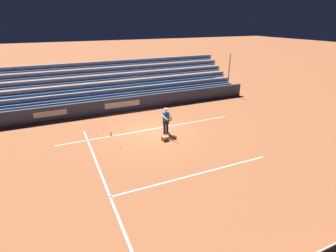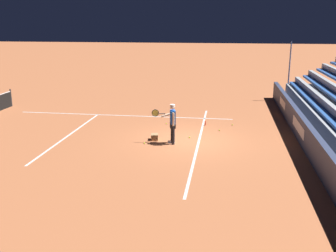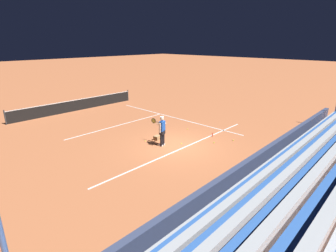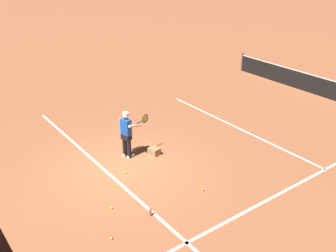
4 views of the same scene
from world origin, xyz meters
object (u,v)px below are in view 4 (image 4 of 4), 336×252
object	(u,v)px
tennis_net	(324,87)
tennis_player	(127,134)
tennis_ball_by_box	(125,173)
water_bottle	(150,212)
ball_box_cardboard	(154,151)
tennis_ball_midcourt	(151,144)
tennis_ball_on_baseline	(111,208)
tennis_ball_far_left	(111,238)
tennis_ball_far_right	(203,190)

from	to	relation	value
tennis_net	tennis_player	bearing A→B (deg)	-93.22
tennis_ball_by_box	water_bottle	xyz separation A→B (m)	(2.34, -0.57, 0.08)
ball_box_cardboard	tennis_ball_midcourt	bearing A→B (deg)	154.28
tennis_ball_midcourt	tennis_ball_by_box	distance (m)	2.17
ball_box_cardboard	tennis_ball_midcourt	distance (m)	0.75
tennis_ball_on_baseline	water_bottle	size ratio (longest dim) A/B	0.30
ball_box_cardboard	tennis_ball_far_left	world-z (taller)	ball_box_cardboard
tennis_ball_far_right	tennis_net	distance (m)	10.46
tennis_ball_far_right	water_bottle	bearing A→B (deg)	-88.44
tennis_ball_far_right	tennis_ball_by_box	xyz separation A→B (m)	(-2.28, -1.41, 0.00)
tennis_ball_by_box	water_bottle	size ratio (longest dim) A/B	0.30
tennis_ball_by_box	tennis_ball_on_baseline	bearing A→B (deg)	-42.62
tennis_ball_by_box	water_bottle	distance (m)	2.41
tennis_player	tennis_ball_by_box	size ratio (longest dim) A/B	25.98
ball_box_cardboard	water_bottle	bearing A→B (deg)	-36.42
tennis_player	tennis_ball_far_right	bearing A→B (deg)	13.02
water_bottle	tennis_ball_far_left	bearing A→B (deg)	-81.45
tennis_ball_far_left	tennis_net	xyz separation A→B (m)	(-2.85, 13.45, 0.46)
tennis_ball_on_baseline	water_bottle	distance (m)	1.18
tennis_ball_on_baseline	water_bottle	world-z (taller)	water_bottle
tennis_ball_far_left	tennis_ball_by_box	distance (m)	3.19
tennis_player	tennis_ball_on_baseline	size ratio (longest dim) A/B	25.98
tennis_player	tennis_ball_far_left	world-z (taller)	tennis_player
tennis_ball_midcourt	tennis_net	world-z (taller)	tennis_net
ball_box_cardboard	tennis_ball_on_baseline	bearing A→B (deg)	-55.95
tennis_player	tennis_ball_by_box	distance (m)	1.43
tennis_player	tennis_ball_by_box	world-z (taller)	tennis_player
water_bottle	tennis_ball_midcourt	bearing A→B (deg)	145.45
tennis_ball_far_right	tennis_net	world-z (taller)	tennis_net
tennis_ball_midcourt	tennis_ball_far_left	world-z (taller)	same
tennis_player	tennis_ball_midcourt	world-z (taller)	tennis_player
ball_box_cardboard	tennis_ball_midcourt	world-z (taller)	ball_box_cardboard
tennis_player	tennis_ball_far_right	world-z (taller)	tennis_player
water_bottle	tennis_ball_on_baseline	bearing A→B (deg)	-141.53
tennis_player	tennis_ball_on_baseline	xyz separation A→B (m)	(2.34, -1.97, -0.86)
tennis_net	tennis_ball_far_right	bearing A→B (deg)	-75.63
ball_box_cardboard	tennis_ball_far_right	size ratio (longest dim) A/B	6.06
tennis_ball_on_baseline	tennis_ball_by_box	distance (m)	1.92
tennis_net	tennis_ball_by_box	bearing A→B (deg)	-88.46
tennis_ball_midcourt	tennis_net	xyz separation A→B (m)	(0.85, 9.69, 0.46)
tennis_ball_on_baseline	tennis_ball_far_left	distance (m)	1.28
tennis_ball_far_right	tennis_ball_midcourt	bearing A→B (deg)	172.95
tennis_ball_far_right	tennis_ball_by_box	size ratio (longest dim) A/B	1.00
ball_box_cardboard	tennis_ball_by_box	size ratio (longest dim) A/B	6.06
tennis_ball_midcourt	water_bottle	xyz separation A→B (m)	(3.49, -2.41, 0.08)
tennis_ball_on_baseline	tennis_ball_midcourt	size ratio (longest dim) A/B	1.00
tennis_ball_by_box	water_bottle	bearing A→B (deg)	-13.74
tennis_ball_far_right	tennis_ball_far_left	bearing A→B (deg)	-85.58
tennis_ball_on_baseline	tennis_ball_far_left	size ratio (longest dim) A/B	1.00
ball_box_cardboard	tennis_ball_midcourt	size ratio (longest dim) A/B	6.06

